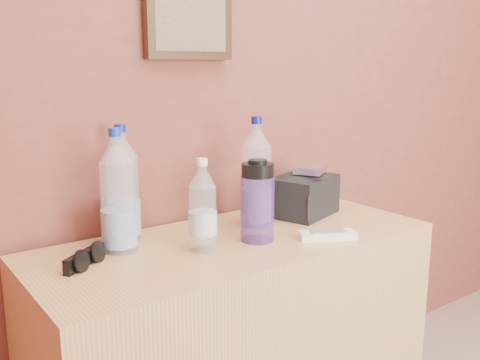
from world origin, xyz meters
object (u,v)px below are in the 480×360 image
object	(u,v)px
pet_large_c	(256,178)
nalgene_bottle	(257,201)
foil_packet	(310,169)
pet_large_b	(123,189)
ac_remote	(328,235)
pet_large_a	(118,198)
dresser	(237,354)
pet_small	(203,211)
toiletry_bag	(304,193)
sunglasses	(85,258)

from	to	relation	value
pet_large_c	nalgene_bottle	distance (m)	0.16
foil_packet	pet_large_b	bearing A→B (deg)	166.88
pet_large_b	ac_remote	size ratio (longest dim) A/B	2.04
foil_packet	pet_large_c	bearing A→B (deg)	173.28
pet_large_a	nalgene_bottle	size ratio (longest dim) A/B	1.42
dresser	foil_packet	distance (m)	0.64
pet_small	ac_remote	distance (m)	0.39
pet_large_a	pet_large_b	distance (m)	0.10
pet_large_a	foil_packet	distance (m)	0.66
pet_large_a	pet_large_c	world-z (taller)	pet_large_c
pet_large_a	pet_large_c	size ratio (longest dim) A/B	0.98
pet_small	foil_packet	xyz separation A→B (m)	(0.47, 0.08, 0.05)
pet_small	toiletry_bag	size ratio (longest dim) A/B	1.15
pet_large_a	toiletry_bag	size ratio (longest dim) A/B	1.52
pet_large_a	sunglasses	size ratio (longest dim) A/B	2.21
pet_large_a	foil_packet	xyz separation A→B (m)	(0.66, -0.06, 0.01)
pet_large_b	nalgene_bottle	size ratio (longest dim) A/B	1.42
pet_large_b	toiletry_bag	world-z (taller)	pet_large_b
pet_large_a	ac_remote	world-z (taller)	pet_large_a
dresser	foil_packet	size ratio (longest dim) A/B	11.24
dresser	sunglasses	size ratio (longest dim) A/B	7.83
nalgene_bottle	ac_remote	size ratio (longest dim) A/B	1.44
pet_large_c	foil_packet	distance (m)	0.21
sunglasses	ac_remote	world-z (taller)	sunglasses
dresser	pet_small	bearing A→B (deg)	-167.91
nalgene_bottle	dresser	bearing A→B (deg)	128.91
pet_large_b	sunglasses	xyz separation A→B (m)	(-0.17, -0.14, -0.13)
pet_large_a	dresser	bearing A→B (deg)	-17.81
pet_large_a	foil_packet	bearing A→B (deg)	-4.78
dresser	sunglasses	xyz separation A→B (m)	(-0.44, 0.05, 0.40)
dresser	pet_large_a	xyz separation A→B (m)	(-0.32, 0.10, 0.53)
ac_remote	nalgene_bottle	bearing A→B (deg)	175.92
dresser	ac_remote	bearing A→B (deg)	-37.30
pet_large_c	ac_remote	size ratio (longest dim) A/B	2.09
dresser	pet_large_c	world-z (taller)	pet_large_c
pet_large_c	toiletry_bag	size ratio (longest dim) A/B	1.56
pet_large_a	pet_small	world-z (taller)	pet_large_a
pet_large_a	sunglasses	xyz separation A→B (m)	(-0.12, -0.06, -0.13)
dresser	pet_large_b	bearing A→B (deg)	144.71
pet_large_b	toiletry_bag	xyz separation A→B (m)	(0.61, -0.12, -0.07)
nalgene_bottle	sunglasses	xyz separation A→B (m)	(-0.48, 0.10, -0.10)
pet_large_a	toiletry_bag	world-z (taller)	pet_large_a
pet_small	ac_remote	xyz separation A→B (m)	(0.35, -0.13, -0.10)
pet_large_a	pet_large_b	size ratio (longest dim) A/B	1.00
dresser	sunglasses	distance (m)	0.60
pet_large_a	nalgene_bottle	bearing A→B (deg)	-22.89
sunglasses	toiletry_bag	distance (m)	0.78
pet_small	nalgene_bottle	world-z (taller)	pet_small
pet_large_b	pet_small	size ratio (longest dim) A/B	1.32
ac_remote	pet_large_b	bearing A→B (deg)	172.88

